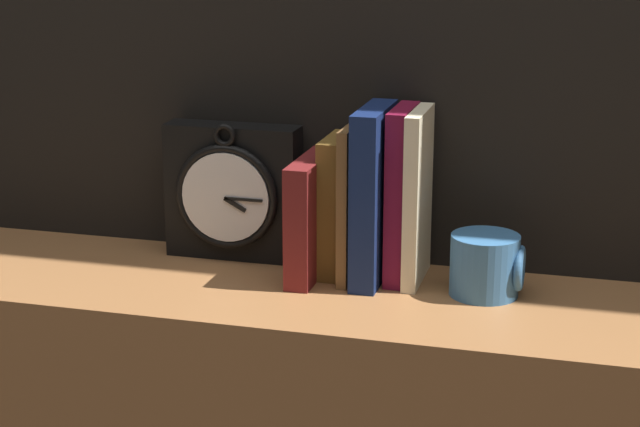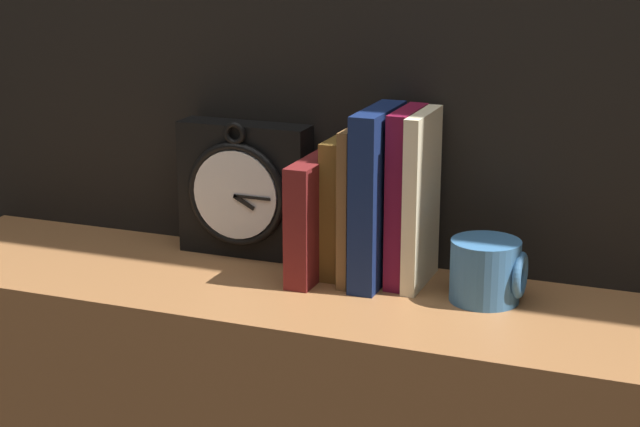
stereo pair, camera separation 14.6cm
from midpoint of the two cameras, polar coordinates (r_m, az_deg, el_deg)
clock at (r=1.61m, az=-7.28°, el=1.11°), size 0.20×0.07×0.21m
book_slot0_maroon at (r=1.53m, az=-3.22°, el=-0.23°), size 0.03×0.16×0.17m
book_slot1_brown at (r=1.54m, az=-1.79°, el=0.40°), size 0.03×0.11×0.20m
book_slot2_brown at (r=1.52m, az=-0.99°, el=0.63°), size 0.01×0.13×0.22m
book_slot3_navy at (r=1.50m, az=0.09°, el=0.97°), size 0.04×0.15×0.25m
book_slot4_maroon at (r=1.51m, az=1.62°, el=0.99°), size 0.03×0.11×0.25m
book_slot5_cream at (r=1.50m, az=2.48°, el=0.86°), size 0.02×0.12×0.25m
mug at (r=1.47m, az=6.09°, el=-2.81°), size 0.10×0.09×0.09m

